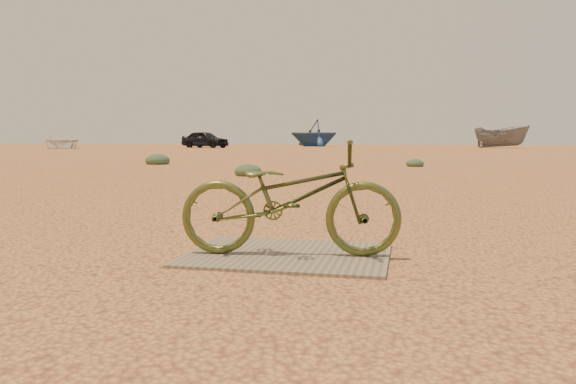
% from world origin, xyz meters
% --- Properties ---
extents(ground, '(120.00, 120.00, 0.00)m').
position_xyz_m(ground, '(0.00, 0.00, 0.00)').
color(ground, '#E99B52').
rests_on(ground, ground).
extents(plywood_board, '(1.44, 1.10, 0.02)m').
position_xyz_m(plywood_board, '(0.04, 0.16, 0.01)').
color(plywood_board, '#827358').
rests_on(plywood_board, ground).
extents(bicycle, '(1.61, 0.74, 0.82)m').
position_xyz_m(bicycle, '(0.07, 0.11, 0.43)').
color(bicycle, '#4D5523').
rests_on(bicycle, plywood_board).
extents(car, '(4.19, 2.64, 1.33)m').
position_xyz_m(car, '(-15.07, 38.55, 0.66)').
color(car, black).
rests_on(car, ground).
extents(boat_near_left, '(5.31, 6.03, 1.04)m').
position_xyz_m(boat_near_left, '(-24.65, 33.77, 0.52)').
color(boat_near_left, white).
rests_on(boat_near_left, ground).
extents(boat_far_left, '(6.22, 6.14, 2.48)m').
position_xyz_m(boat_far_left, '(-7.70, 46.95, 1.24)').
color(boat_far_left, '#2B4F7E').
rests_on(boat_far_left, ground).
extents(boat_mid_right, '(4.61, 4.01, 1.73)m').
position_xyz_m(boat_mid_right, '(7.75, 42.41, 0.87)').
color(boat_mid_right, slate).
rests_on(boat_mid_right, ground).
extents(kale_a, '(0.61, 0.61, 0.33)m').
position_xyz_m(kale_a, '(-2.61, 8.19, 0.00)').
color(kale_a, '#46603F').
rests_on(kale_a, ground).
extents(kale_b, '(0.52, 0.52, 0.28)m').
position_xyz_m(kale_b, '(1.03, 12.98, 0.00)').
color(kale_b, '#46603F').
rests_on(kale_b, ground).
extents(kale_c, '(0.76, 0.76, 0.42)m').
position_xyz_m(kale_c, '(-6.87, 12.62, 0.00)').
color(kale_c, '#46603F').
rests_on(kale_c, ground).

